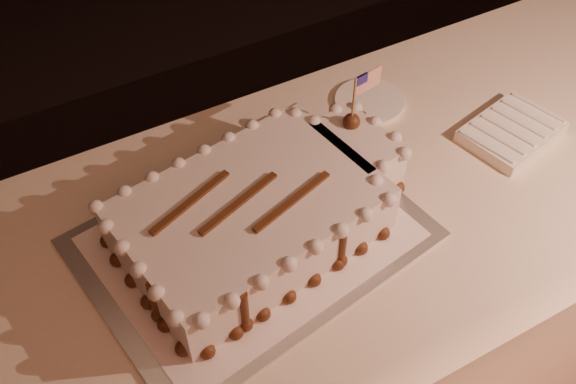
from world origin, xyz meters
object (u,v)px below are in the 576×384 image
cake_board (252,238)px  napkin_stack (512,132)px  banquet_table (383,278)px  sheet_cake (264,210)px  side_plate (369,101)px

cake_board → napkin_stack: 0.64m
cake_board → banquet_table: bearing=-10.7°
sheet_cake → side_plate: (0.39, 0.22, -0.06)m
banquet_table → side_plate: bearing=73.0°
napkin_stack → side_plate: 0.33m
side_plate → banquet_table: bearing=-107.0°
napkin_stack → banquet_table: bearing=177.7°
banquet_table → cake_board: 0.52m
cake_board → sheet_cake: 0.07m
banquet_table → cake_board: size_ratio=3.87×
banquet_table → sheet_cake: bearing=177.7°
banquet_table → sheet_cake: sheet_cake is taller
banquet_table → cake_board: bearing=178.8°
cake_board → sheet_cake: size_ratio=1.03×
cake_board → side_plate: size_ratio=3.80×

